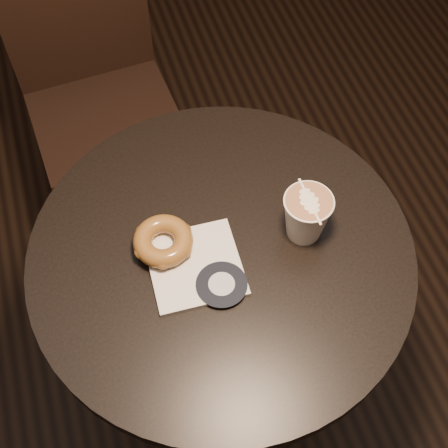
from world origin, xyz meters
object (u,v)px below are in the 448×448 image
Objects in this scene: chair at (91,69)px; doughnut at (163,241)px; latte_cup at (306,217)px; pastry_bag at (195,266)px; cafe_table at (221,299)px.

chair is 0.76m from doughnut.
pastry_bag is at bearing -176.93° from latte_cup.
chair is at bearing 99.63° from cafe_table.
cafe_table is 0.29m from latte_cup.
cafe_table is 7.62× the size of latte_cup.
cafe_table is at bearing 22.07° from pastry_bag.
latte_cup reaches higher than doughnut.
chair is 0.86m from latte_cup.
pastry_bag is at bearing -88.35° from chair.
doughnut is 0.26m from latte_cup.
chair is 9.86× the size of latte_cup.
latte_cup is at bearing -73.49° from chair.
chair is (-0.13, 0.76, -0.01)m from cafe_table.
doughnut reaches higher than pastry_bag.
chair is at bearing 92.52° from doughnut.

